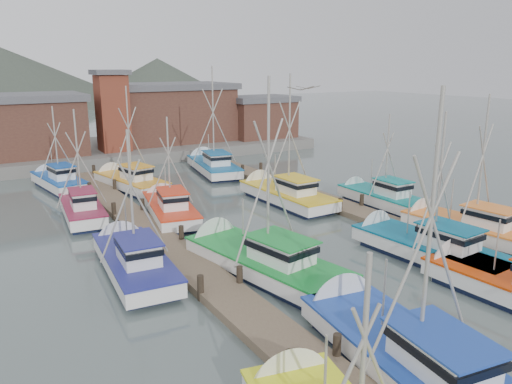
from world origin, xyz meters
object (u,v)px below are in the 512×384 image
boat_8 (169,208)px  boat_12 (128,181)px  boat_0 (402,351)px  lookout_tower (112,110)px  boat_4 (257,259)px

boat_8 → boat_12: boat_12 is taller
boat_0 → lookout_tower: bearing=94.5°
boat_4 → boat_12: (-0.40, 20.69, -0.01)m
boat_0 → boat_8: bearing=98.3°
boat_8 → boat_12: 9.50m
boat_4 → boat_0: bearing=-100.8°
boat_4 → boat_8: boat_4 is taller
boat_0 → boat_8: size_ratio=1.22×
boat_8 → boat_12: size_ratio=0.94×
boat_0 → boat_12: 30.49m
lookout_tower → boat_4: bearing=-93.7°
boat_4 → boat_12: boat_4 is taller
lookout_tower → boat_4: boat_4 is taller
lookout_tower → boat_12: size_ratio=0.91×
boat_0 → boat_8: (-0.33, 20.99, -0.01)m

